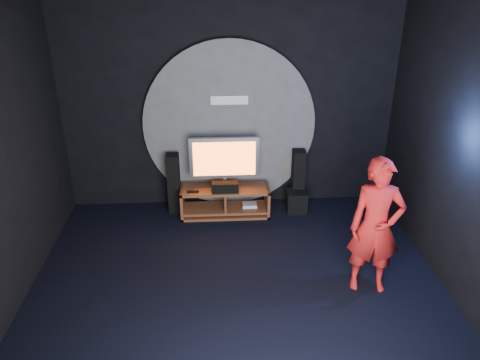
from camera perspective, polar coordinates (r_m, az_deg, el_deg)
The scene contains 13 objects.
floor at distance 5.62m, azimuth -0.17°, elevation -14.42°, with size 5.00×5.00×0.00m, color black.
back_wall at distance 7.06m, azimuth -1.35°, elevation 10.18°, with size 5.00×0.04×3.50m, color black.
front_wall at distance 2.59m, azimuth 3.08°, elevation -19.84°, with size 5.00×0.04×3.50m, color black.
right_wall at distance 5.43m, azimuth 27.20°, elevation 2.61°, with size 0.04×5.00×3.50m, color black.
wall_disc_panel at distance 7.14m, azimuth -1.29°, elevation 6.59°, with size 2.60×0.11×2.60m.
media_console at distance 7.21m, azimuth -1.77°, elevation -2.79°, with size 1.35×0.45×0.45m.
tv at distance 6.98m, azimuth -1.92°, elevation 2.42°, with size 1.04×0.22×0.78m.
center_speaker at distance 6.95m, azimuth -1.84°, elevation -0.87°, with size 0.40×0.15×0.15m, color black.
remote at distance 6.99m, azimuth -5.76°, elevation -1.43°, with size 0.18×0.05×0.02m, color black.
tower_speaker_left at distance 7.25m, azimuth -8.07°, elevation -0.41°, with size 0.19×0.21×0.95m, color black.
tower_speaker_right at distance 7.38m, azimuth 7.08°, elevation 0.13°, with size 0.19×0.21×0.95m, color black.
subwoofer at distance 7.37m, azimuth 6.88°, elevation -2.58°, with size 0.31×0.31×0.34m, color black.
player at distance 5.57m, azimuth 16.23°, elevation -5.52°, with size 0.61×0.40×1.66m, color red.
Camera 1 is at (-0.24, -4.32, 3.58)m, focal length 35.00 mm.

